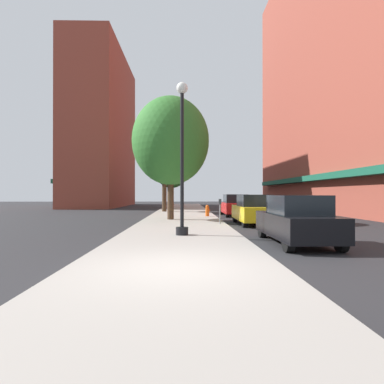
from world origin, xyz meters
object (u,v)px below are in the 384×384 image
at_px(lamppost, 182,155).
at_px(tree_near, 172,167).
at_px(parking_meter_near, 220,208).
at_px(car_red, 235,205).
at_px(tree_mid, 171,141).
at_px(tree_far, 164,155).
at_px(fire_hydrant, 207,211).
at_px(car_black, 296,220).
at_px(car_yellow, 254,210).

xyz_separation_m(lamppost, tree_near, (-1.34, 22.44, 1.35)).
bearing_deg(parking_meter_near, car_red, 75.66).
relative_size(tree_mid, tree_far, 1.00).
bearing_deg(parking_meter_near, tree_near, 100.43).
bearing_deg(lamppost, parking_meter_near, 66.62).
bearing_deg(fire_hydrant, tree_near, 103.99).
bearing_deg(tree_mid, tree_far, 96.16).
bearing_deg(car_black, lamppost, 156.65).
height_order(car_black, car_red, same).
bearing_deg(parking_meter_near, tree_mid, 131.92).
distance_m(tree_mid, car_red, 7.77).
xyz_separation_m(tree_far, car_yellow, (5.66, -11.21, -4.39)).
xyz_separation_m(parking_meter_near, car_red, (1.95, 7.63, -0.14)).
distance_m(lamppost, car_black, 4.84).
bearing_deg(fire_hydrant, car_black, -79.39).
distance_m(tree_far, car_red, 8.40).
bearing_deg(tree_mid, tree_near, 92.14).
xyz_separation_m(parking_meter_near, tree_near, (-3.30, 17.92, 3.60)).
height_order(tree_near, car_black, tree_near).
distance_m(tree_near, tree_mid, 14.88).
height_order(fire_hydrant, car_red, car_red).
relative_size(parking_meter_near, tree_near, 0.20).
bearing_deg(car_yellow, car_black, -90.48).
bearing_deg(parking_meter_near, tree_far, 107.14).
xyz_separation_m(fire_hydrant, tree_mid, (-2.47, -2.72, 4.46)).
bearing_deg(lamppost, tree_mid, 95.93).
relative_size(fire_hydrant, car_black, 0.18).
xyz_separation_m(tree_far, car_red, (5.66, -4.40, -4.39)).
xyz_separation_m(tree_mid, car_red, (4.69, 4.58, -4.17)).
xyz_separation_m(fire_hydrant, car_black, (2.22, -11.86, 0.29)).
bearing_deg(tree_far, fire_hydrant, -61.20).
distance_m(car_black, car_red, 13.71).
xyz_separation_m(tree_near, car_red, (5.25, -10.29, -3.74)).
bearing_deg(tree_far, tree_near, 85.99).
distance_m(lamppost, car_yellow, 7.03).
xyz_separation_m(fire_hydrant, tree_far, (-3.44, 6.25, 4.68)).
height_order(tree_near, car_yellow, tree_near).
xyz_separation_m(lamppost, car_black, (3.90, -1.56, -2.39)).
bearing_deg(car_yellow, parking_meter_near, -157.73).
bearing_deg(tree_near, parking_meter_near, -79.57).
xyz_separation_m(lamppost, car_yellow, (3.90, 5.34, -2.39)).
relative_size(tree_far, car_red, 1.77).
height_order(fire_hydrant, car_yellow, car_yellow).
distance_m(car_black, car_yellow, 6.90).
bearing_deg(car_red, car_black, -87.79).
xyz_separation_m(tree_near, tree_far, (-0.41, -5.89, 0.64)).
relative_size(parking_meter_near, car_yellow, 0.30).
relative_size(tree_near, tree_mid, 0.88).
height_order(parking_meter_near, tree_far, tree_far).
bearing_deg(tree_mid, car_yellow, -25.48).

